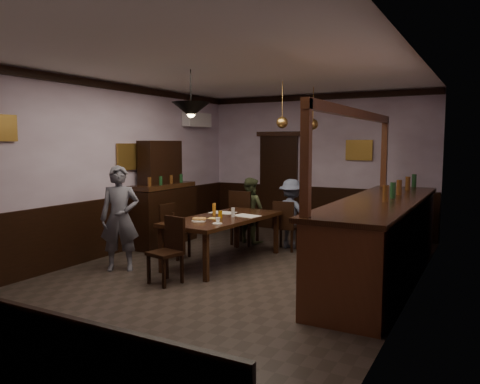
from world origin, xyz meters
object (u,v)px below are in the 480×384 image
Objects in this scene: dining_table at (223,221)px; coffee_cup at (218,220)px; person_standing at (120,218)px; chair_side at (172,228)px; soda_can at (220,214)px; pendant_brass_mid at (282,123)px; person_seated_right at (291,214)px; pendant_brass_far at (313,124)px; chair_far_right at (285,224)px; bar_counter at (381,237)px; chair_near at (169,247)px; pendant_iron at (191,110)px; sideboard at (163,203)px; chair_far_left at (243,215)px; person_seated_left at (250,210)px.

dining_table is 0.61m from coffee_cup.
dining_table is at bearing 11.26° from person_standing.
chair_side reaches higher than soda_can.
person_standing is 1.99× the size of pendant_brass_mid.
person_seated_right is at bearing 71.16° from soda_can.
pendant_brass_far is (1.71, 2.18, 1.80)m from chair_side.
person_seated_right is at bearing -96.65° from chair_far_right.
chair_side is 3.42m from bar_counter.
chair_near is 1.99m from pendant_iron.
person_standing is 1.90m from sideboard.
person_standing is at bearing -71.83° from sideboard.
chair_far_left is 1.15× the size of chair_far_right.
pendant_brass_mid is (1.72, 2.21, 1.49)m from person_standing.
coffee_cup is 0.10× the size of pendant_brass_mid.
bar_counter is 5.34× the size of pendant_brass_far.
soda_can is 2.48m from bar_counter.
chair_side is (-0.84, 1.19, -0.00)m from chair_near.
pendant_brass_far is at bearing 73.67° from pendant_iron.
dining_table is at bearing 60.96° from chair_far_right.
pendant_brass_mid reaches higher than person_standing.
person_seated_right is 2.48m from sideboard.
sideboard is at bearing 51.18° from person_seated_left.
pendant_brass_far is (-1.69, 1.81, 1.69)m from bar_counter.
person_seated_left reaches higher than chair_far_left.
bar_counter is 3.28m from pendant_iron.
pendant_brass_mid is (-0.00, -0.46, 1.66)m from person_seated_right.
bar_counter is (2.56, 1.56, 0.11)m from chair_near.
chair_near is (-0.66, -2.56, 0.01)m from chair_far_right.
chair_far_right is 0.21× the size of bar_counter.
chair_side is 0.72× the size of person_seated_left.
person_seated_right is 0.65× the size of sideboard.
pendant_iron reaches higher than soda_can.
pendant_brass_mid is (0.89, -0.53, 1.66)m from person_seated_left.
chair_far_left reaches higher than chair_near.
chair_side is at bearing 137.52° from chair_near.
chair_side is at bearing 44.50° from person_standing.
dining_table is 18.95× the size of soda_can.
bar_counter is (2.78, -1.34, -0.03)m from person_seated_left.
pendant_iron is (-0.29, -0.25, 1.62)m from coffee_cup.
person_standing is at bearing 65.13° from person_seated_right.
pendant_brass_far reaches higher than chair_far_left.
soda_can is (0.36, -1.42, 0.24)m from chair_far_left.
coffee_cup is (1.38, 0.61, -0.01)m from person_standing.
chair_side is 1.82m from person_seated_left.
chair_far_left is at bearing 104.73° from person_seated_left.
chair_near is 3.04m from pendant_brass_mid.
person_seated_left reaches higher than chair_side.
chair_far_left is 2.81m from pendant_iron.
chair_side is (-0.94, -0.13, -0.18)m from dining_table.
person_standing is at bearing -120.84° from pendant_brass_far.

